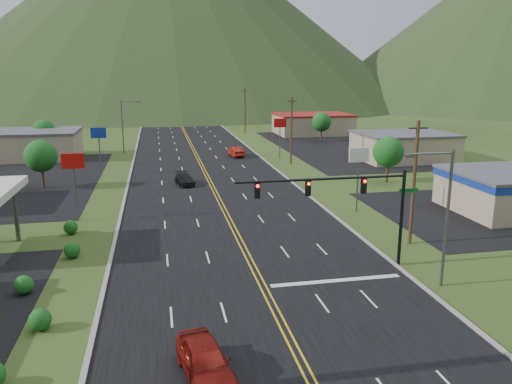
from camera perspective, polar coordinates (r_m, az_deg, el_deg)
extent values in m
cylinder|color=black|center=(37.04, 16.29, -2.88)|extent=(0.24, 0.24, 7.00)
cylinder|color=black|center=(33.95, 7.60, 1.48)|extent=(12.00, 0.18, 0.18)
cube|color=#0C591E|center=(36.72, 17.05, 0.16)|extent=(1.40, 0.06, 0.30)
cube|color=black|center=(35.14, 12.21, 0.70)|extent=(0.35, 0.28, 1.05)
sphere|color=#FF0C05|center=(34.91, 12.36, 1.20)|extent=(0.22, 0.22, 0.22)
cube|color=black|center=(33.77, 5.97, 0.42)|extent=(0.35, 0.28, 1.05)
sphere|color=#FF0C05|center=(33.53, 6.07, 0.93)|extent=(0.22, 0.22, 0.22)
cube|color=black|center=(32.92, 0.13, 0.15)|extent=(0.35, 0.28, 1.05)
sphere|color=#FF0C05|center=(32.67, 0.20, 0.68)|extent=(0.22, 0.22, 0.22)
cylinder|color=#59595E|center=(33.94, 20.98, -2.98)|extent=(0.20, 0.20, 9.00)
cylinder|color=#59595E|center=(32.29, 19.46, 4.17)|extent=(2.88, 0.12, 0.12)
cube|color=#59595E|center=(31.59, 17.19, 3.96)|extent=(0.60, 0.25, 0.18)
cylinder|color=#59595E|center=(88.05, -15.01, 7.17)|extent=(0.20, 0.20, 9.00)
cylinder|color=#59595E|center=(87.63, -14.24, 10.01)|extent=(2.88, 0.12, 0.12)
cube|color=#59595E|center=(87.57, -13.28, 10.00)|extent=(0.60, 0.25, 0.18)
cylinder|color=#59595E|center=(45.36, -25.79, -2.03)|extent=(0.36, 0.36, 5.00)
cube|color=tan|center=(88.85, -25.37, 4.82)|extent=(18.00, 11.00, 4.20)
cube|color=#4C4C51|center=(88.58, -25.52, 6.25)|extent=(18.40, 11.40, 0.30)
cube|color=tan|center=(82.74, 16.53, 4.94)|extent=(14.00, 11.00, 4.00)
cube|color=#4C4C51|center=(82.46, 16.63, 6.41)|extent=(14.40, 11.40, 0.30)
cube|color=tan|center=(113.33, 6.49, 7.66)|extent=(16.00, 12.00, 4.20)
cube|color=maroon|center=(113.13, 6.52, 8.79)|extent=(16.40, 12.40, 0.30)
cylinder|color=#59595E|center=(49.28, -19.90, -0.31)|extent=(0.16, 0.16, 5.00)
cube|color=#BE0C0A|center=(48.66, -20.21, 3.35)|extent=(2.00, 0.18, 1.40)
cylinder|color=#59595E|center=(70.70, -17.39, 3.90)|extent=(0.16, 0.16, 5.00)
cube|color=navy|center=(70.26, -17.57, 6.47)|extent=(2.00, 0.18, 1.40)
cylinder|color=#59595E|center=(50.58, 11.51, 0.58)|extent=(0.16, 0.16, 5.00)
cube|color=white|center=(49.97, 11.68, 4.15)|extent=(2.00, 0.18, 1.40)
cylinder|color=#59595E|center=(80.54, 2.75, 5.62)|extent=(0.16, 0.16, 5.00)
cube|color=#BE0C0A|center=(80.16, 2.77, 7.89)|extent=(2.00, 0.18, 1.40)
cylinder|color=#382314|center=(65.01, -23.19, 1.71)|extent=(0.30, 0.30, 3.00)
sphere|color=#17501B|center=(64.61, -23.39, 3.79)|extent=(3.84, 3.84, 3.84)
cylinder|color=#382314|center=(92.12, -22.94, 4.94)|extent=(0.30, 0.30, 3.00)
sphere|color=#17501B|center=(91.84, -23.08, 6.42)|extent=(3.84, 3.84, 3.84)
cylinder|color=#382314|center=(65.14, 14.75, 2.39)|extent=(0.30, 0.30, 3.00)
sphere|color=#17501B|center=(64.74, 14.88, 4.48)|extent=(3.84, 3.84, 3.84)
cylinder|color=#382314|center=(101.45, 7.45, 6.60)|extent=(0.30, 0.30, 3.00)
sphere|color=#17501B|center=(101.19, 7.50, 7.95)|extent=(3.84, 3.84, 3.84)
cylinder|color=#382314|center=(41.48, 17.59, 0.91)|extent=(0.28, 0.28, 10.00)
cube|color=#382314|center=(40.79, 18.04, 6.95)|extent=(1.60, 0.12, 0.12)
cylinder|color=#382314|center=(75.55, 4.06, 6.99)|extent=(0.28, 0.28, 10.00)
cube|color=#382314|center=(75.18, 4.12, 10.32)|extent=(1.60, 0.12, 0.12)
cylinder|color=#382314|center=(114.45, -1.27, 9.26)|extent=(0.28, 0.28, 10.00)
cube|color=#382314|center=(114.20, -1.28, 11.46)|extent=(1.60, 0.12, 0.12)
cylinder|color=#382314|center=(153.92, -3.91, 10.34)|extent=(0.28, 0.28, 10.00)
cube|color=#382314|center=(153.73, -3.94, 11.98)|extent=(1.60, 0.12, 0.12)
cone|color=#24391A|center=(239.22, -10.31, 20.32)|extent=(220.00, 220.00, 85.00)
imported|color=maroon|center=(23.99, -5.81, -18.75)|extent=(2.80, 5.24, 1.70)
imported|color=black|center=(62.28, -8.15, 1.41)|extent=(2.49, 4.75, 1.31)
imported|color=maroon|center=(82.45, -2.30, 4.63)|extent=(2.18, 5.09, 1.63)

